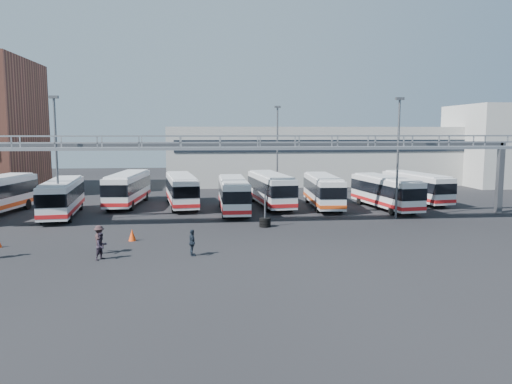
{
  "coord_description": "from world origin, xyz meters",
  "views": [
    {
      "loc": [
        -4.34,
        -33.47,
        7.4
      ],
      "look_at": [
        -0.12,
        6.0,
        2.56
      ],
      "focal_mm": 35.0,
      "sensor_mm": 36.0,
      "label": 1
    }
  ],
  "objects": [
    {
      "name": "bus_1",
      "position": [
        -16.6,
        11.25,
        1.76
      ],
      "size": [
        3.49,
        10.7,
        3.19
      ],
      "rotation": [
        0.0,
        0.0,
        0.1
      ],
      "color": "silver",
      "rests_on": "ground"
    },
    {
      "name": "pedestrian_d",
      "position": [
        -5.03,
        -4.08,
        0.8
      ],
      "size": [
        0.59,
        1.0,
        1.59
      ],
      "primitive_type": "imported",
      "rotation": [
        0.0,
        0.0,
        1.8
      ],
      "color": "black",
      "rests_on": "ground"
    },
    {
      "name": "warehouse",
      "position": [
        12.0,
        38.0,
        4.0
      ],
      "size": [
        42.0,
        14.0,
        8.0
      ],
      "primitive_type": "cube",
      "color": "#9E9E99",
      "rests_on": "ground"
    },
    {
      "name": "bus_4",
      "position": [
        -1.58,
        11.86,
        1.73
      ],
      "size": [
        2.39,
        10.3,
        3.13
      ],
      "rotation": [
        0.0,
        0.0,
        0.0
      ],
      "color": "silver",
      "rests_on": "ground"
    },
    {
      "name": "bus_5",
      "position": [
        2.3,
        15.0,
        1.81
      ],
      "size": [
        3.57,
        10.97,
        3.27
      ],
      "rotation": [
        0.0,
        0.0,
        0.1
      ],
      "color": "silver",
      "rests_on": "ground"
    },
    {
      "name": "tire_stack",
      "position": [
        0.43,
        4.5,
        0.43
      ],
      "size": [
        0.89,
        0.89,
        2.56
      ],
      "color": "black",
      "rests_on": "ground"
    },
    {
      "name": "bus_7",
      "position": [
        12.95,
        12.1,
        1.74
      ],
      "size": [
        3.72,
        10.58,
        3.15
      ],
      "rotation": [
        0.0,
        0.0,
        0.13
      ],
      "color": "silver",
      "rests_on": "ground"
    },
    {
      "name": "pedestrian_b",
      "position": [
        -10.25,
        -4.37,
        0.79
      ],
      "size": [
        0.95,
        0.97,
        1.58
      ],
      "primitive_type": "imported",
      "rotation": [
        0.0,
        0.0,
        0.9
      ],
      "color": "#261E2A",
      "rests_on": "ground"
    },
    {
      "name": "light_pole_mid",
      "position": [
        12.0,
        7.0,
        5.73
      ],
      "size": [
        0.7,
        0.35,
        10.21
      ],
      "color": "#4C4F54",
      "rests_on": "ground"
    },
    {
      "name": "pedestrian_c",
      "position": [
        -10.65,
        -2.93,
        0.87
      ],
      "size": [
        1.12,
        1.3,
        1.74
      ],
      "primitive_type": "imported",
      "rotation": [
        0.0,
        0.0,
        2.09
      ],
      "color": "#322123",
      "rests_on": "ground"
    },
    {
      "name": "building_right",
      "position": [
        38.0,
        32.0,
        5.5
      ],
      "size": [
        14.0,
        12.0,
        11.0
      ],
      "primitive_type": "cube",
      "color": "#B2B2AD",
      "rests_on": "ground"
    },
    {
      "name": "bus_2",
      "position": [
        -11.83,
        17.2,
        1.81
      ],
      "size": [
        3.39,
        10.95,
        3.27
      ],
      "rotation": [
        0.0,
        0.0,
        -0.08
      ],
      "color": "silver",
      "rests_on": "ground"
    },
    {
      "name": "cone_right",
      "position": [
        -9.18,
        0.52,
        0.4
      ],
      "size": [
        0.59,
        0.59,
        0.8
      ],
      "primitive_type": "cone",
      "rotation": [
        0.0,
        0.0,
        -0.19
      ],
      "color": "#F1410D",
      "rests_on": "ground"
    },
    {
      "name": "bus_3",
      "position": [
        -6.47,
        15.78,
        1.75
      ],
      "size": [
        3.71,
        10.65,
        3.17
      ],
      "rotation": [
        0.0,
        0.0,
        0.13
      ],
      "color": "silver",
      "rests_on": "ground"
    },
    {
      "name": "gantry",
      "position": [
        0.0,
        5.87,
        5.51
      ],
      "size": [
        51.4,
        5.15,
        7.1
      ],
      "color": "gray",
      "rests_on": "ground"
    },
    {
      "name": "bus_6",
      "position": [
        7.31,
        13.83,
        1.74
      ],
      "size": [
        3.03,
        10.47,
        3.14
      ],
      "rotation": [
        0.0,
        0.0,
        -0.06
      ],
      "color": "silver",
      "rests_on": "ground"
    },
    {
      "name": "bus_8",
      "position": [
        17.79,
        16.15,
        1.71
      ],
      "size": [
        3.84,
        10.39,
        3.08
      ],
      "rotation": [
        0.0,
        0.0,
        0.15
      ],
      "color": "silver",
      "rests_on": "ground"
    },
    {
      "name": "light_pole_back",
      "position": [
        4.0,
        22.0,
        5.73
      ],
      "size": [
        0.7,
        0.35,
        10.21
      ],
      "color": "#4C4F54",
      "rests_on": "ground"
    },
    {
      "name": "light_pole_left",
      "position": [
        -16.0,
        8.0,
        5.73
      ],
      "size": [
        0.7,
        0.35,
        10.21
      ],
      "color": "#4C4F54",
      "rests_on": "ground"
    },
    {
      "name": "ground",
      "position": [
        0.0,
        0.0,
        0.0
      ],
      "size": [
        140.0,
        140.0,
        0.0
      ],
      "primitive_type": "plane",
      "color": "black",
      "rests_on": "ground"
    }
  ]
}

